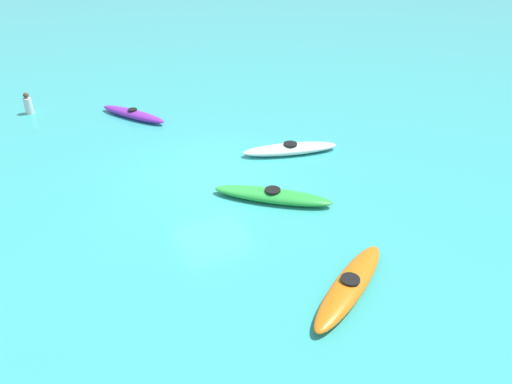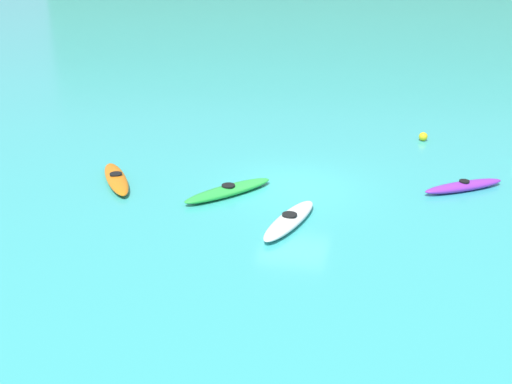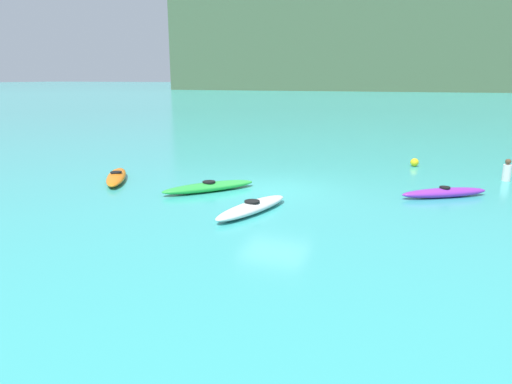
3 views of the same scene
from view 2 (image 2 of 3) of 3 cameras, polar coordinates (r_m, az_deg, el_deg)
The scene contains 6 objects.
ground_plane at distance 22.71m, azimuth 3.44°, elevation 0.40°, with size 600.00×600.00×0.00m, color #38ADA8.
kayak_white at distance 19.78m, azimuth 2.97°, elevation -2.49°, with size 1.54×3.38×0.37m.
kayak_green at distance 22.00m, azimuth -2.45°, elevation 0.14°, with size 2.79×3.16×0.37m.
kayak_orange at distance 23.56m, azimuth -12.23°, elevation 1.16°, with size 2.38×3.21×0.37m.
kayak_purple at distance 23.49m, azimuth 17.86°, elevation 0.50°, with size 2.93×2.19×0.37m.
buoy_yellow at distance 28.66m, azimuth 14.54°, elevation 4.76°, with size 0.37×0.37×0.37m, color yellow.
Camera 2 is at (3.21, -20.86, 8.39)m, focal length 45.32 mm.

